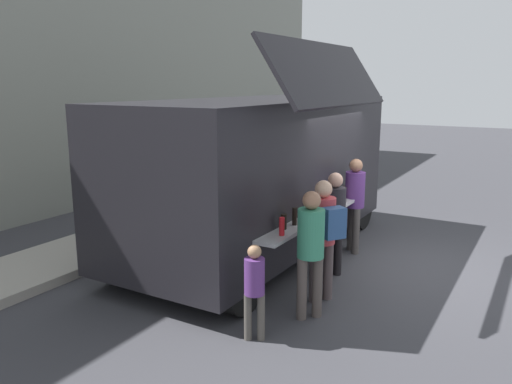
# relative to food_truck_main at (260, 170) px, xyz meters

# --- Properties ---
(ground_plane) EXTENTS (60.00, 60.00, 0.00)m
(ground_plane) POSITION_rel_food_truck_main_xyz_m (0.56, -2.41, -1.52)
(ground_plane) COLOR #38383D
(food_truck_main) EXTENTS (6.18, 3.15, 3.65)m
(food_truck_main) POSITION_rel_food_truck_main_xyz_m (0.00, 0.00, 0.00)
(food_truck_main) COLOR black
(food_truck_main) RESTS_ON ground
(trash_bin) EXTENTS (0.60, 0.60, 0.93)m
(trash_bin) POSITION_rel_food_truck_main_xyz_m (4.46, 2.32, -1.05)
(trash_bin) COLOR #2B5E37
(trash_bin) RESTS_ON ground
(customer_front_ordering) EXTENTS (0.34, 0.34, 1.69)m
(customer_front_ordering) POSITION_rel_food_truck_main_xyz_m (-0.52, -1.63, -0.51)
(customer_front_ordering) COLOR black
(customer_front_ordering) RESTS_ON ground
(customer_mid_with_backpack) EXTENTS (0.51, 0.56, 1.74)m
(customer_mid_with_backpack) POSITION_rel_food_truck_main_xyz_m (-1.49, -1.86, -0.45)
(customer_mid_with_backpack) COLOR #504344
(customer_mid_with_backpack) RESTS_ON ground
(customer_rear_waiting) EXTENTS (0.35, 0.35, 1.71)m
(customer_rear_waiting) POSITION_rel_food_truck_main_xyz_m (-2.05, -1.91, -0.50)
(customer_rear_waiting) COLOR #4F4642
(customer_rear_waiting) RESTS_ON ground
(customer_extra_browsing) EXTENTS (0.35, 0.35, 1.72)m
(customer_extra_browsing) POSITION_rel_food_truck_main_xyz_m (0.80, -1.50, -0.49)
(customer_extra_browsing) COLOR #4A4542
(customer_extra_browsing) RESTS_ON ground
(child_near_queue) EXTENTS (0.24, 0.24, 1.20)m
(child_near_queue) POSITION_rel_food_truck_main_xyz_m (-2.93, -1.59, -0.80)
(child_near_queue) COLOR #4E4943
(child_near_queue) RESTS_ON ground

